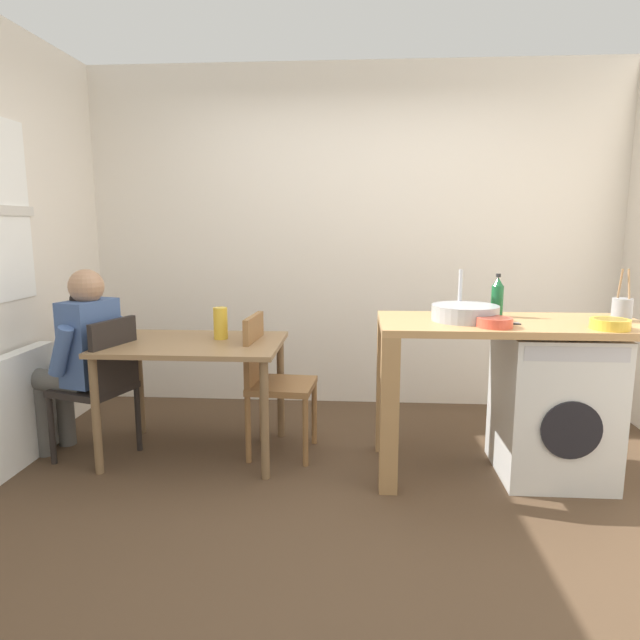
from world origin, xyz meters
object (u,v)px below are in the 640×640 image
at_px(washing_machine, 552,404).
at_px(colander, 610,323).
at_px(seated_person, 80,353).
at_px(utensil_crock, 622,309).
at_px(chair_opposite, 271,376).
at_px(bottle_tall_green, 497,297).
at_px(vase, 221,323).
at_px(dining_table, 194,357).
at_px(mixing_bowl, 495,322).
at_px(chair_person_seat, 102,381).

height_order(washing_machine, colander, colander).
height_order(seated_person, utensil_crock, utensil_crock).
bearing_deg(chair_opposite, utensil_crock, 89.77).
relative_size(chair_opposite, bottle_tall_green, 3.50).
bearing_deg(washing_machine, vase, 172.86).
bearing_deg(utensil_crock, colander, -123.70).
bearing_deg(vase, dining_table, -146.31).
xyz_separation_m(chair_opposite, washing_machine, (1.69, -0.21, -0.08)).
relative_size(mixing_bowl, utensil_crock, 0.63).
height_order(chair_opposite, seated_person, seated_person).
distance_m(dining_table, colander, 2.40).
relative_size(washing_machine, vase, 4.21).
height_order(chair_opposite, vase, vase).
distance_m(washing_machine, utensil_crock, 0.67).
distance_m(chair_opposite, colander, 1.98).
bearing_deg(chair_person_seat, colander, -78.02).
bearing_deg(bottle_tall_green, mixing_bowl, -105.01).
bearing_deg(chair_opposite, bottle_tall_green, 92.22).
relative_size(mixing_bowl, vase, 0.93).
height_order(dining_table, utensil_crock, utensil_crock).
bearing_deg(vase, chair_person_seat, -162.40).
xyz_separation_m(washing_machine, mixing_bowl, (-0.40, -0.20, 0.52)).
height_order(chair_person_seat, mixing_bowl, mixing_bowl).
height_order(seated_person, washing_machine, seated_person).
distance_m(washing_machine, bottle_tall_green, 0.70).
relative_size(chair_person_seat, bottle_tall_green, 3.50).
bearing_deg(dining_table, utensil_crock, -2.26).
relative_size(dining_table, seated_person, 0.92).
distance_m(chair_opposite, mixing_bowl, 1.42).
bearing_deg(chair_person_seat, vase, -55.53).
height_order(washing_machine, mixing_bowl, mixing_bowl).
height_order(dining_table, mixing_bowl, mixing_bowl).
bearing_deg(utensil_crock, dining_table, 177.74).
bearing_deg(colander, vase, 167.96).
distance_m(chair_opposite, vase, 0.47).
relative_size(dining_table, colander, 5.50).
bearing_deg(chair_opposite, mixing_bowl, 76.59).
xyz_separation_m(dining_table, bottle_tall_green, (1.86, 0.01, 0.39)).
xyz_separation_m(chair_person_seat, colander, (2.90, -0.25, 0.44)).
relative_size(chair_person_seat, colander, 4.50).
bearing_deg(vase, chair_opposite, -7.81).
xyz_separation_m(washing_machine, utensil_crock, (0.37, 0.05, 0.56)).
xyz_separation_m(dining_table, utensil_crock, (2.53, -0.10, 0.35)).
distance_m(bottle_tall_green, mixing_bowl, 0.38).
xyz_separation_m(seated_person, colander, (3.06, -0.30, 0.28)).
bearing_deg(seated_person, dining_table, -67.05).
distance_m(seated_person, mixing_bowl, 2.50).
relative_size(seated_person, bottle_tall_green, 4.66).
xyz_separation_m(dining_table, colander, (2.35, -0.37, 0.31)).
xyz_separation_m(seated_person, bottle_tall_green, (2.56, 0.09, 0.37)).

